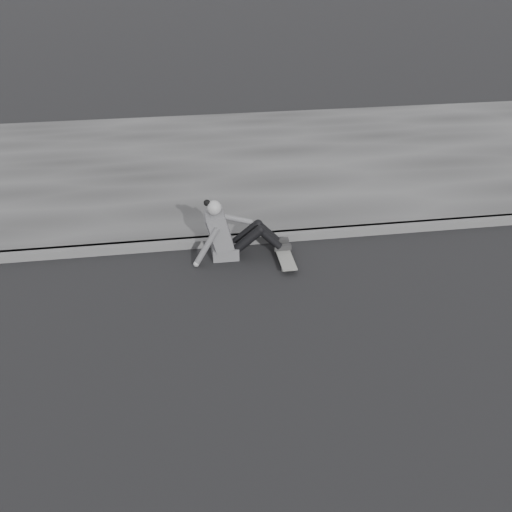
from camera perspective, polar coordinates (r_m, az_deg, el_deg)
The scene contains 5 objects.
ground at distance 6.35m, azimuth 6.85°, elevation -9.64°, with size 80.00×80.00×0.00m, color black.
curb at distance 8.39m, azimuth 2.44°, elevation 1.98°, with size 24.00×0.16×0.12m, color #515151.
sidewalk at distance 11.09m, azimuth -0.52°, elevation 9.40°, with size 24.00×6.00×0.12m, color #393939.
skateboard at distance 7.87m, azimuth 2.88°, elevation -0.02°, with size 0.20×0.78×0.09m.
seated_woman at distance 7.84m, azimuth -2.69°, elevation 2.29°, with size 1.38×0.46×0.88m.
Camera 1 is at (-1.46, -4.63, 4.08)m, focal length 40.00 mm.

